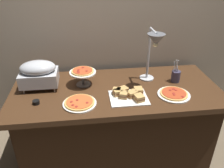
% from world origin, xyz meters
% --- Properties ---
extents(ground_plane, '(8.00, 8.00, 0.00)m').
position_xyz_m(ground_plane, '(0.00, 0.00, 0.00)').
color(ground_plane, brown).
extents(back_wall, '(4.40, 0.04, 2.40)m').
position_xyz_m(back_wall, '(0.00, 0.50, 1.20)').
color(back_wall, tan).
rests_on(back_wall, ground_plane).
extents(buffet_table, '(1.90, 0.84, 0.76)m').
position_xyz_m(buffet_table, '(0.00, 0.00, 0.39)').
color(buffet_table, '#422816').
rests_on(buffet_table, ground_plane).
extents(chafing_dish, '(0.33, 0.23, 0.26)m').
position_xyz_m(chafing_dish, '(-0.69, 0.11, 0.91)').
color(chafing_dish, '#B7BABF').
rests_on(chafing_dish, buffet_table).
extents(heat_lamp, '(0.15, 0.32, 0.51)m').
position_xyz_m(heat_lamp, '(0.33, 0.02, 1.16)').
color(heat_lamp, '#B7BABF').
rests_on(heat_lamp, buffet_table).
extents(pizza_plate_front, '(0.28, 0.28, 0.03)m').
position_xyz_m(pizza_plate_front, '(0.48, -0.18, 0.77)').
color(pizza_plate_front, white).
rests_on(pizza_plate_front, buffet_table).
extents(pizza_plate_center, '(0.28, 0.28, 0.03)m').
position_xyz_m(pizza_plate_center, '(-0.33, -0.22, 0.77)').
color(pizza_plate_center, white).
rests_on(pizza_plate_center, buffet_table).
extents(pizza_plate_raised_stand, '(0.24, 0.24, 0.15)m').
position_xyz_m(pizza_plate_raised_stand, '(-0.30, 0.11, 0.88)').
color(pizza_plate_raised_stand, '#595B60').
rests_on(pizza_plate_raised_stand, buffet_table).
extents(sandwich_platter, '(0.32, 0.26, 0.06)m').
position_xyz_m(sandwich_platter, '(0.08, -0.16, 0.79)').
color(sandwich_platter, white).
rests_on(sandwich_platter, buffet_table).
extents(sauce_cup_near, '(0.06, 0.06, 0.03)m').
position_xyz_m(sauce_cup_near, '(-0.68, -0.17, 0.78)').
color(sauce_cup_near, black).
rests_on(sauce_cup_near, buffet_table).
extents(utensil_holder, '(0.08, 0.08, 0.23)m').
position_xyz_m(utensil_holder, '(0.58, 0.07, 0.82)').
color(utensil_holder, '#383347').
rests_on(utensil_holder, buffet_table).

